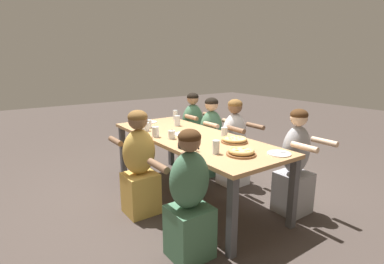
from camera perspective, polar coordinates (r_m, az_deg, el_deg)
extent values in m
plane|color=#423833|center=(3.79, 0.00, -12.14)|extent=(18.00, 18.00, 0.00)
cube|color=tan|center=(3.53, 0.00, -1.10)|extent=(2.41, 0.93, 0.04)
cube|color=#4C4C51|center=(4.42, -13.02, -3.63)|extent=(0.07, 0.07, 0.73)
cube|color=#4C4C51|center=(2.61, 7.64, -15.90)|extent=(0.07, 0.07, 0.73)
cube|color=#4C4C51|center=(4.77, -4.01, -2.05)|extent=(0.07, 0.07, 0.73)
cube|color=#4C4C51|center=(3.16, 18.68, -11.02)|extent=(0.07, 0.07, 0.73)
cylinder|color=brown|center=(3.30, 8.08, -1.79)|extent=(0.29, 0.29, 0.02)
torus|color=tan|center=(3.29, 8.10, -1.33)|extent=(0.27, 0.27, 0.03)
cylinder|color=#E5C675|center=(3.29, 8.09, -1.42)|extent=(0.23, 0.23, 0.03)
cylinder|color=#E5C166|center=(3.33, 7.09, -0.90)|extent=(0.02, 0.02, 0.01)
cylinder|color=#E5C166|center=(3.25, 8.49, -1.31)|extent=(0.02, 0.02, 0.01)
cylinder|color=#E5C166|center=(3.30, 7.76, -1.09)|extent=(0.02, 0.02, 0.01)
cylinder|color=#E5C166|center=(3.33, 9.09, -1.00)|extent=(0.02, 0.02, 0.01)
cylinder|color=#E5C166|center=(3.26, 7.21, -1.21)|extent=(0.02, 0.02, 0.01)
cylinder|color=#E5C166|center=(3.35, 8.42, -0.86)|extent=(0.02, 0.02, 0.01)
cylinder|color=#E5C166|center=(3.21, 7.40, -1.47)|extent=(0.02, 0.02, 0.01)
cylinder|color=brown|center=(2.87, 9.33, -4.17)|extent=(0.28, 0.28, 0.02)
torus|color=tan|center=(2.86, 9.35, -3.55)|extent=(0.25, 0.25, 0.04)
cylinder|color=#E5C675|center=(2.86, 9.35, -3.68)|extent=(0.20, 0.20, 0.03)
cylinder|color=#E5C166|center=(2.91, 10.00, -2.97)|extent=(0.02, 0.02, 0.01)
cylinder|color=#E5C166|center=(2.89, 9.68, -3.08)|extent=(0.02, 0.02, 0.01)
cylinder|color=#E5C166|center=(2.82, 8.67, -3.46)|extent=(0.02, 0.02, 0.01)
cylinder|color=#E5C166|center=(2.84, 10.70, -3.43)|extent=(0.02, 0.02, 0.01)
cylinder|color=#E5C166|center=(2.82, 8.38, -3.45)|extent=(0.02, 0.02, 0.01)
cylinder|color=#E5C166|center=(2.89, 8.42, -3.04)|extent=(0.02, 0.02, 0.01)
cylinder|color=#E5C166|center=(2.82, 10.20, -3.53)|extent=(0.02, 0.02, 0.01)
cylinder|color=black|center=(3.06, -0.85, -2.55)|extent=(0.20, 0.20, 0.05)
cylinder|color=black|center=(2.95, 0.76, -2.98)|extent=(0.09, 0.02, 0.02)
ellipsoid|color=tan|center=(3.05, -0.85, -1.75)|extent=(0.18, 0.18, 0.10)
cylinder|color=white|center=(4.35, -8.04, 1.89)|extent=(0.20, 0.20, 0.01)
cube|color=#B7B7BC|center=(4.35, -8.04, 2.01)|extent=(0.04, 0.14, 0.01)
cylinder|color=white|center=(3.60, -1.51, -0.41)|extent=(0.24, 0.24, 0.01)
cube|color=#B7B7BC|center=(3.59, -1.51, -0.28)|extent=(0.10, 0.15, 0.01)
cylinder|color=white|center=(2.97, 16.25, -3.96)|extent=(0.22, 0.22, 0.01)
cube|color=#B7B7BC|center=(2.97, 16.26, -3.80)|extent=(0.07, 0.15, 0.01)
cylinder|color=silver|center=(3.40, -3.91, -0.52)|extent=(0.08, 0.08, 0.09)
cylinder|color=#1EA8DB|center=(3.41, -3.90, -0.74)|extent=(0.07, 0.07, 0.07)
cylinder|color=black|center=(3.39, -3.75, -0.38)|extent=(0.00, 0.01, 0.12)
cylinder|color=silver|center=(3.99, -8.23, 1.55)|extent=(0.07, 0.07, 0.11)
cylinder|color=black|center=(3.99, -8.22, 1.22)|extent=(0.06, 0.06, 0.06)
cylinder|color=silver|center=(3.50, -6.97, 0.02)|extent=(0.08, 0.08, 0.12)
cylinder|color=silver|center=(3.51, -6.95, -0.36)|extent=(0.07, 0.07, 0.07)
cylinder|color=silver|center=(3.55, 6.17, 0.07)|extent=(0.07, 0.07, 0.10)
cylinder|color=silver|center=(3.55, 6.17, -0.09)|extent=(0.07, 0.07, 0.08)
cylinder|color=silver|center=(4.08, -2.84, 2.16)|extent=(0.08, 0.08, 0.14)
cylinder|color=black|center=(4.09, -2.83, 1.91)|extent=(0.07, 0.07, 0.10)
cylinder|color=silver|center=(3.93, -9.75, 1.47)|extent=(0.08, 0.08, 0.13)
cylinder|color=black|center=(3.93, -9.74, 1.14)|extent=(0.07, 0.07, 0.08)
cylinder|color=silver|center=(3.83, -8.63, 1.00)|extent=(0.07, 0.07, 0.10)
cylinder|color=silver|center=(3.83, -8.61, 0.62)|extent=(0.06, 0.06, 0.05)
cylinder|color=silver|center=(4.49, -3.20, 3.25)|extent=(0.07, 0.07, 0.15)
cylinder|color=black|center=(4.50, -3.20, 2.93)|extent=(0.06, 0.06, 0.10)
cylinder|color=silver|center=(2.86, 4.60, -2.89)|extent=(0.07, 0.07, 0.13)
cylinder|color=black|center=(2.87, 4.58, -3.56)|extent=(0.06, 0.06, 0.06)
cube|color=#477556|center=(2.67, -0.44, -18.47)|extent=(0.32, 0.34, 0.45)
ellipsoid|color=#477556|center=(2.45, -0.46, -9.11)|extent=(0.24, 0.36, 0.48)
sphere|color=brown|center=(2.34, -0.48, -1.69)|extent=(0.18, 0.18, 0.18)
ellipsoid|color=#422814|center=(2.34, -0.48, -0.94)|extent=(0.18, 0.18, 0.13)
cylinder|color=brown|center=(2.50, -6.44, -6.43)|extent=(0.28, 0.06, 0.06)
cylinder|color=brown|center=(2.67, 0.01, -5.02)|extent=(0.28, 0.06, 0.06)
cube|color=silver|center=(4.11, 7.82, -6.74)|extent=(0.32, 0.34, 0.45)
ellipsoid|color=silver|center=(3.97, 8.04, -0.14)|extent=(0.24, 0.36, 0.52)
sphere|color=brown|center=(3.90, 8.21, 4.81)|extent=(0.19, 0.19, 0.19)
ellipsoid|color=brown|center=(3.90, 8.23, 5.28)|extent=(0.19, 0.19, 0.13)
cylinder|color=brown|center=(3.92, 11.98, 1.12)|extent=(0.28, 0.06, 0.06)
cylinder|color=brown|center=(3.68, 8.36, 0.47)|extent=(0.28, 0.06, 0.06)
cube|color=gold|center=(3.38, -9.74, -11.38)|extent=(0.32, 0.34, 0.45)
ellipsoid|color=gold|center=(3.21, -10.07, -3.71)|extent=(0.24, 0.36, 0.49)
sphere|color=brown|center=(3.13, -10.33, 2.25)|extent=(0.20, 0.20, 0.20)
ellipsoid|color=brown|center=(3.13, -10.35, 2.88)|extent=(0.21, 0.21, 0.14)
cylinder|color=brown|center=(3.31, -14.36, -1.69)|extent=(0.28, 0.06, 0.06)
cylinder|color=brown|center=(3.44, -9.05, -0.86)|extent=(0.28, 0.06, 0.06)
cube|color=#477556|center=(4.80, 0.14, -3.64)|extent=(0.32, 0.34, 0.45)
ellipsoid|color=#477556|center=(4.68, 0.14, 2.11)|extent=(0.24, 0.36, 0.53)
sphere|color=#9E7051|center=(4.62, 0.15, 6.35)|extent=(0.18, 0.18, 0.18)
ellipsoid|color=black|center=(4.62, 0.15, 6.73)|extent=(0.18, 0.18, 0.12)
cylinder|color=#9E7051|center=(4.60, 3.38, 3.26)|extent=(0.28, 0.06, 0.06)
cylinder|color=#9E7051|center=(4.39, -0.11, 2.81)|extent=(0.28, 0.06, 0.06)
cube|color=#99999E|center=(3.53, 18.63, -10.82)|extent=(0.32, 0.34, 0.45)
ellipsoid|color=#99999E|center=(3.37, 19.25, -3.20)|extent=(0.24, 0.36, 0.52)
sphere|color=beige|center=(3.29, 19.71, 2.58)|extent=(0.18, 0.18, 0.18)
ellipsoid|color=#422814|center=(3.28, 19.75, 3.11)|extent=(0.18, 0.18, 0.12)
cylinder|color=beige|center=(3.37, 23.92, -1.71)|extent=(0.28, 0.06, 0.06)
cylinder|color=beige|center=(3.09, 20.64, -2.72)|extent=(0.28, 0.06, 0.06)
cube|color=#477556|center=(4.45, 3.58, -5.04)|extent=(0.32, 0.34, 0.45)
ellipsoid|color=#477556|center=(4.32, 3.67, 0.89)|extent=(0.24, 0.36, 0.49)
sphere|color=tan|center=(4.26, 3.74, 5.26)|extent=(0.19, 0.19, 0.19)
ellipsoid|color=black|center=(4.26, 3.74, 5.70)|extent=(0.19, 0.19, 0.13)
cylinder|color=tan|center=(4.26, 7.22, 1.94)|extent=(0.28, 0.06, 0.06)
cylinder|color=tan|center=(4.04, 3.64, 1.39)|extent=(0.28, 0.06, 0.06)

